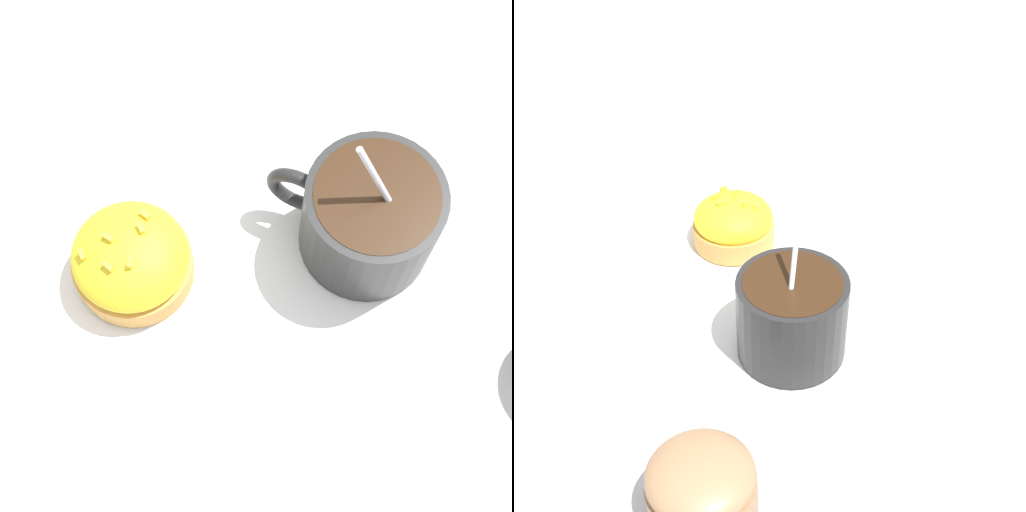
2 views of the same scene
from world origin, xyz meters
The scene contains 5 objects.
ground_plane centered at (0.00, 0.00, 0.00)m, with size 3.00×3.00×0.00m, color #B2B2B7.
paper_napkin centered at (0.00, 0.00, 0.00)m, with size 0.28×0.26×0.00m.
coffee_cup centered at (-0.08, -0.01, 0.04)m, with size 0.11×0.09×0.12m.
frosted_pastry centered at (0.08, -0.01, 0.02)m, with size 0.08×0.08×0.05m.
sugar_bowl centered at (-0.19, 0.11, 0.03)m, with size 0.07×0.07×0.06m.
Camera 2 is at (-0.45, 0.16, 0.42)m, focal length 50.00 mm.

